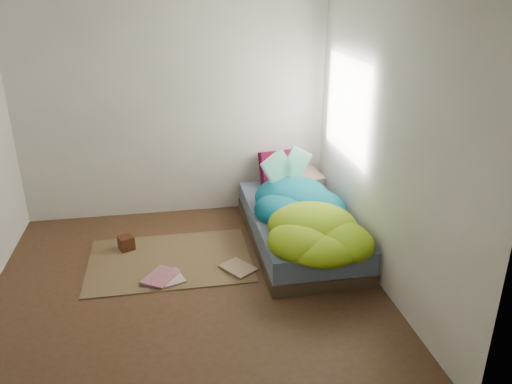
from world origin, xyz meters
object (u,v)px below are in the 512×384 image
pillow_magenta (277,167)px  bed (299,227)px  open_book (288,157)px  floor_book_b (150,274)px  wooden_box (126,243)px  floor_book_a (161,280)px

pillow_magenta → bed: bearing=-96.7°
open_book → floor_book_b: open_book is taller
pillow_magenta → wooden_box: bearing=-166.7°
floor_book_b → pillow_magenta: bearing=74.4°
bed → open_book: open_book is taller
bed → open_book: (-0.04, 0.39, 0.67)m
pillow_magenta → wooden_box: pillow_magenta is taller
wooden_box → floor_book_b: 0.62m
open_book → wooden_box: size_ratio=3.59×
bed → open_book: size_ratio=3.93×
bed → pillow_magenta: size_ratio=5.02×
wooden_box → floor_book_b: size_ratio=0.42×
bed → pillow_magenta: bearing=93.2°
pillow_magenta → floor_book_b: 2.08m
pillow_magenta → open_book: bearing=-99.3°
open_book → floor_book_b: 1.91m
bed → floor_book_a: (-1.46, -0.56, -0.15)m
pillow_magenta → floor_book_b: pillow_magenta is taller
pillow_magenta → wooden_box: (-1.76, -0.75, -0.46)m
pillow_magenta → open_book: open_book is taller
floor_book_a → floor_book_b: bearing=112.1°
floor_book_a → pillow_magenta: bearing=27.2°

